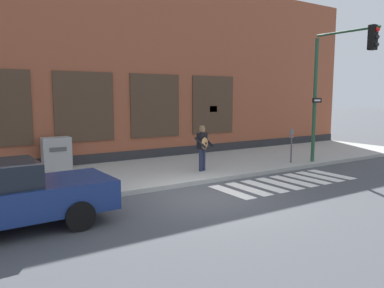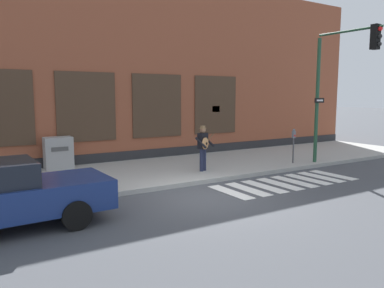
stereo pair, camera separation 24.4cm
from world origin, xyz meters
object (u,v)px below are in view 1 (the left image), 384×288
object	(u,v)px
traffic_light	(337,74)
parking_meter	(292,140)
utility_box	(57,153)
busker	(203,145)
red_car	(2,197)

from	to	relation	value
traffic_light	parking_meter	xyz separation A→B (m)	(-1.04, 1.27, -2.70)
parking_meter	utility_box	bearing A→B (deg)	155.91
traffic_light	parking_meter	world-z (taller)	traffic_light
traffic_light	utility_box	bearing A→B (deg)	152.05
busker	parking_meter	world-z (taller)	busker
traffic_light	utility_box	size ratio (longest dim) A/B	4.34
busker	utility_box	distance (m)	5.58
traffic_light	red_car	bearing A→B (deg)	-176.67
busker	parking_meter	bearing A→B (deg)	-7.72
utility_box	red_car	bearing A→B (deg)	-112.89
parking_meter	utility_box	world-z (taller)	parking_meter
busker	traffic_light	xyz separation A→B (m)	(5.16, -1.83, 2.69)
red_car	utility_box	world-z (taller)	red_car
busker	utility_box	xyz separation A→B (m)	(-4.50, 3.29, -0.35)
busker	utility_box	size ratio (longest dim) A/B	1.38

